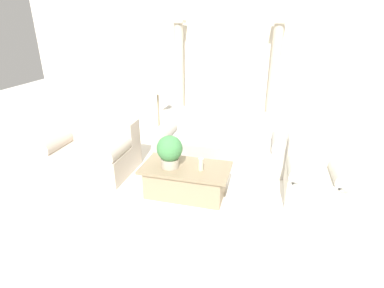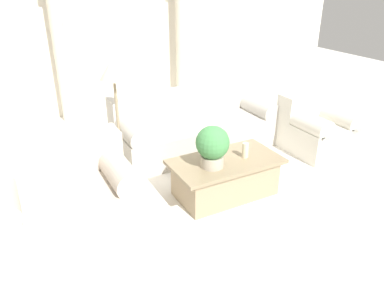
% 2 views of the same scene
% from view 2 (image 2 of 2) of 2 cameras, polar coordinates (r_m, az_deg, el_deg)
% --- Properties ---
extents(ground_plane, '(16.00, 16.00, 0.00)m').
position_cam_2_polar(ground_plane, '(4.64, 0.75, -5.70)').
color(ground_plane, silver).
extents(wall_back, '(10.00, 0.06, 3.20)m').
position_cam_2_polar(wall_back, '(6.96, -12.42, 18.06)').
color(wall_back, silver).
rests_on(wall_back, ground_plane).
extents(sofa_long, '(2.27, 0.96, 0.82)m').
position_cam_2_polar(sofa_long, '(5.40, 0.24, 2.84)').
color(sofa_long, '#B7B2A8').
rests_on(sofa_long, ground_plane).
extents(loveseat, '(1.36, 0.96, 0.82)m').
position_cam_2_polar(loveseat, '(4.01, -19.04, -6.77)').
color(loveseat, '#C0B3A2').
rests_on(loveseat, ground_plane).
extents(coffee_table, '(1.24, 0.67, 0.44)m').
position_cam_2_polar(coffee_table, '(4.29, 5.07, -5.00)').
color(coffee_table, '#998466').
rests_on(coffee_table, ground_plane).
extents(potted_plant, '(0.36, 0.36, 0.46)m').
position_cam_2_polar(potted_plant, '(3.94, 3.15, -0.20)').
color(potted_plant, '#B2A893').
rests_on(potted_plant, coffee_table).
extents(pillar_candle, '(0.07, 0.07, 0.17)m').
position_cam_2_polar(pillar_candle, '(4.24, 8.12, -0.94)').
color(pillar_candle, beige).
rests_on(pillar_candle, coffee_table).
extents(floor_lamp, '(0.34, 0.34, 1.45)m').
position_cam_2_polar(floor_lamp, '(4.61, -11.80, 9.83)').
color(floor_lamp, gray).
rests_on(floor_lamp, ground_plane).
extents(column_left, '(0.29, 0.29, 2.32)m').
position_cam_2_polar(column_left, '(6.54, -19.45, 13.19)').
color(column_left, beige).
rests_on(column_left, ground_plane).
extents(column_right, '(0.29, 0.29, 2.32)m').
position_cam_2_polar(column_right, '(7.20, -1.62, 15.49)').
color(column_right, beige).
rests_on(column_right, ground_plane).
extents(armchair, '(0.83, 0.85, 0.78)m').
position_cam_2_polar(armchair, '(5.62, 18.27, 2.61)').
color(armchair, beige).
rests_on(armchair, ground_plane).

